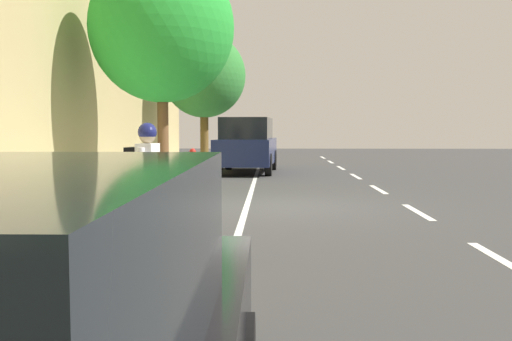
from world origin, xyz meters
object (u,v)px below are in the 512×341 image
cyclist_with_backpack (146,171)px  fire_hydrant (193,162)px  bicycle_at_curb (156,224)px  street_tree_near_cyclist (204,76)px  street_tree_mid_block (162,28)px  parked_suv_dark_blue_nearest (247,144)px

cyclist_with_backpack → fire_hydrant: size_ratio=2.02×
bicycle_at_curb → street_tree_near_cyclist: 18.18m
street_tree_near_cyclist → bicycle_at_curb: bearing=94.3°
fire_hydrant → street_tree_mid_block: bearing=79.6°
fire_hydrant → parked_suv_dark_blue_nearest: bearing=-114.5°
street_tree_mid_block → cyclist_with_backpack: bearing=98.5°
street_tree_mid_block → fire_hydrant: size_ratio=7.20×
street_tree_mid_block → bicycle_at_curb: bearing=99.6°
parked_suv_dark_blue_nearest → cyclist_with_backpack: (0.87, 13.40, 0.01)m
parked_suv_dark_blue_nearest → fire_hydrant: parked_suv_dark_blue_nearest is taller
street_tree_near_cyclist → street_tree_mid_block: (0.00, 9.80, 0.40)m
cyclist_with_backpack → street_tree_near_cyclist: 17.60m
parked_suv_dark_blue_nearest → street_tree_near_cyclist: size_ratio=0.87×
parked_suv_dark_blue_nearest → bicycle_at_curb: size_ratio=2.83×
parked_suv_dark_blue_nearest → street_tree_near_cyclist: 5.24m
street_tree_near_cyclist → fire_hydrant: (-0.46, 7.32, -3.26)m
bicycle_at_curb → street_tree_mid_block: street_tree_mid_block is taller
street_tree_mid_block → parked_suv_dark_blue_nearest: bearing=-108.8°
bicycle_at_curb → street_tree_mid_block: size_ratio=0.28×
parked_suv_dark_blue_nearest → street_tree_mid_block: bearing=71.2°
cyclist_with_backpack → street_tree_near_cyclist: street_tree_near_cyclist is taller
parked_suv_dark_blue_nearest → street_tree_near_cyclist: street_tree_near_cyclist is taller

